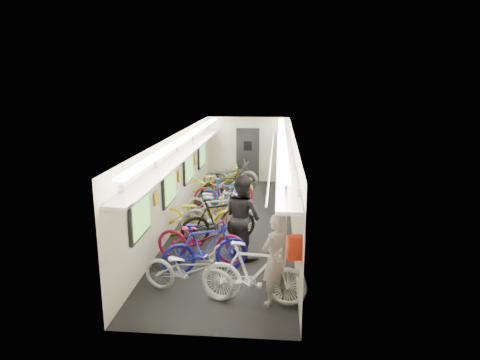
% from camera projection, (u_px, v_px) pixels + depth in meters
% --- Properties ---
extents(train_car_shell, '(10.00, 10.00, 10.00)m').
position_uv_depth(train_car_shell, '(224.00, 158.00, 11.62)').
color(train_car_shell, black).
rests_on(train_car_shell, ground).
extents(bicycle_0, '(1.86, 1.08, 0.92)m').
position_uv_depth(bicycle_0, '(188.00, 271.00, 7.57)').
color(bicycle_0, '#B6B6BB').
rests_on(bicycle_0, ground).
extents(bicycle_1, '(1.80, 1.13, 1.05)m').
position_uv_depth(bicycle_1, '(206.00, 248.00, 8.43)').
color(bicycle_1, '#191A97').
rests_on(bicycle_1, ground).
extents(bicycle_2, '(2.02, 0.94, 1.02)m').
position_uv_depth(bicycle_2, '(201.00, 238.00, 8.96)').
color(bicycle_2, maroon).
rests_on(bicycle_2, ground).
extents(bicycle_3, '(1.88, 1.23, 1.10)m').
position_uv_depth(bicycle_3, '(219.00, 220.00, 9.98)').
color(bicycle_3, black).
rests_on(bicycle_3, ground).
extents(bicycle_4, '(2.13, 0.82, 1.10)m').
position_uv_depth(bicycle_4, '(200.00, 215.00, 10.37)').
color(bicycle_4, yellow).
rests_on(bicycle_4, ground).
extents(bicycle_5, '(1.91, 0.81, 1.11)m').
position_uv_depth(bicycle_5, '(219.00, 215.00, 10.35)').
color(bicycle_5, silver).
rests_on(bicycle_5, ground).
extents(bicycle_6, '(1.90, 1.29, 0.94)m').
position_uv_depth(bicycle_6, '(216.00, 205.00, 11.45)').
color(bicycle_6, '#BBBBC0').
rests_on(bicycle_6, ground).
extents(bicycle_7, '(1.67, 1.06, 0.97)m').
position_uv_depth(bicycle_7, '(225.00, 195.00, 12.31)').
color(bicycle_7, '#1C48A8').
rests_on(bicycle_7, ground).
extents(bicycle_8, '(1.92, 1.13, 0.95)m').
position_uv_depth(bicycle_8, '(224.00, 191.00, 12.88)').
color(bicycle_8, maroon).
rests_on(bicycle_8, ground).
extents(bicycle_9, '(1.58, 0.59, 0.93)m').
position_uv_depth(bicycle_9, '(226.00, 188.00, 13.29)').
color(bicycle_9, black).
rests_on(bicycle_9, ground).
extents(bicycle_10, '(2.26, 1.08, 1.14)m').
position_uv_depth(bicycle_10, '(218.00, 183.00, 13.37)').
color(bicycle_10, yellow).
rests_on(bicycle_10, ground).
extents(bicycle_11, '(1.89, 0.69, 1.11)m').
position_uv_depth(bicycle_11, '(254.00, 273.00, 7.25)').
color(bicycle_11, white).
rests_on(bicycle_11, ground).
extents(bicycle_12, '(1.99, 0.97, 1.00)m').
position_uv_depth(bicycle_12, '(230.00, 175.00, 14.82)').
color(bicycle_12, slate).
rests_on(bicycle_12, ground).
extents(bicycle_14, '(1.85, 0.95, 0.93)m').
position_uv_depth(bicycle_14, '(233.00, 175.00, 15.03)').
color(bicycle_14, '#5C5C61').
rests_on(bicycle_14, ground).
extents(passenger_near, '(0.70, 0.68, 1.62)m').
position_uv_depth(passenger_near, '(276.00, 260.00, 7.19)').
color(passenger_near, gray).
rests_on(passenger_near, ground).
extents(passenger_mid, '(1.11, 1.11, 1.82)m').
position_uv_depth(passenger_mid, '(243.00, 217.00, 9.10)').
color(passenger_mid, black).
rests_on(passenger_mid, ground).
extents(backpack, '(0.28, 0.19, 0.38)m').
position_uv_depth(backpack, '(296.00, 248.00, 6.48)').
color(backpack, '#B12211').
rests_on(backpack, passenger_near).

